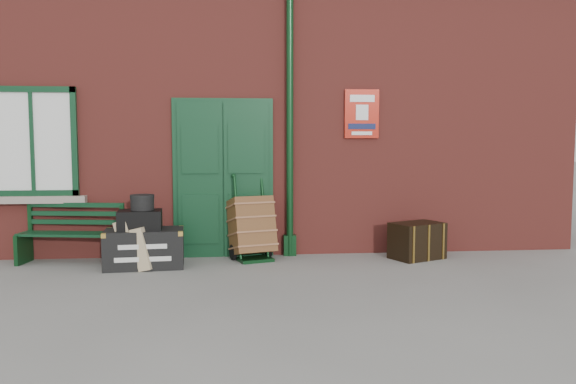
{
  "coord_description": "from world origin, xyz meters",
  "views": [
    {
      "loc": [
        -0.13,
        -6.57,
        1.63
      ],
      "look_at": [
        0.55,
        0.6,
        1.0
      ],
      "focal_mm": 35.0,
      "sensor_mm": 36.0,
      "label": 1
    }
  ],
  "objects": [
    {
      "name": "suitcase_back",
      "position": [
        -1.47,
        0.85,
        0.33
      ],
      "size": [
        0.46,
        0.53,
        0.66
      ],
      "primitive_type": "cube",
      "rotation": [
        0.0,
        -0.28,
        -0.27
      ],
      "color": "tan",
      "rests_on": "ground"
    },
    {
      "name": "porter_trolley",
      "position": [
        0.09,
        1.23,
        0.45
      ],
      "size": [
        0.72,
        0.75,
        1.17
      ],
      "rotation": [
        0.0,
        0.0,
        0.3
      ],
      "color": "black",
      "rests_on": "ground"
    },
    {
      "name": "suitcase_front",
      "position": [
        -1.29,
        0.75,
        0.28
      ],
      "size": [
        0.38,
        0.47,
        0.57
      ],
      "primitive_type": "cube",
      "rotation": [
        0.0,
        -0.22,
        -0.27
      ],
      "color": "tan",
      "rests_on": "ground"
    },
    {
      "name": "dark_trunk",
      "position": [
        2.42,
        1.05,
        0.26
      ],
      "size": [
        0.83,
        0.71,
        0.51
      ],
      "primitive_type": "cube",
      "rotation": [
        0.0,
        0.0,
        0.43
      ],
      "color": "black",
      "rests_on": "ground"
    },
    {
      "name": "strongbox",
      "position": [
        -1.38,
        0.85,
        0.63
      ],
      "size": [
        0.58,
        0.44,
        0.25
      ],
      "primitive_type": "cube",
      "rotation": [
        0.0,
        0.0,
        0.08
      ],
      "color": "black",
      "rests_on": "houdini_trunk"
    },
    {
      "name": "station_building",
      "position": [
        -0.0,
        3.49,
        2.16
      ],
      "size": [
        10.3,
        4.3,
        4.36
      ],
      "color": "maroon",
      "rests_on": "ground"
    },
    {
      "name": "bench",
      "position": [
        -2.34,
        1.21,
        0.42
      ],
      "size": [
        1.41,
        0.63,
        0.84
      ],
      "rotation": [
        0.0,
        0.0,
        -0.16
      ],
      "color": "#0E331B",
      "rests_on": "ground"
    },
    {
      "name": "ground",
      "position": [
        0.0,
        0.0,
        0.0
      ],
      "size": [
        80.0,
        80.0,
        0.0
      ],
      "primitive_type": "plane",
      "color": "gray",
      "rests_on": "ground"
    },
    {
      "name": "hatbox",
      "position": [
        -1.35,
        0.88,
        0.86
      ],
      "size": [
        0.32,
        0.32,
        0.2
      ],
      "primitive_type": "cylinder",
      "rotation": [
        0.0,
        0.0,
        0.08
      ],
      "color": "black",
      "rests_on": "strongbox"
    },
    {
      "name": "houdini_trunk",
      "position": [
        -1.33,
        0.85,
        0.25
      ],
      "size": [
        1.05,
        0.63,
        0.5
      ],
      "primitive_type": "cube",
      "rotation": [
        0.0,
        0.0,
        0.08
      ],
      "color": "black",
      "rests_on": "ground"
    }
  ]
}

